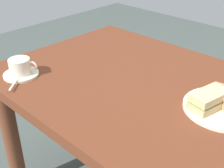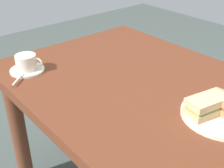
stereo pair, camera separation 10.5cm
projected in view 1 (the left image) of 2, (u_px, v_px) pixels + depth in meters
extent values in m
cube|color=#5F2E1A|center=(157.00, 94.00, 1.16)|extent=(1.35, 0.87, 0.05)
cylinder|color=brown|center=(12.00, 140.00, 1.48)|extent=(0.08, 0.08, 0.68)
cylinder|color=brown|center=(110.00, 89.00, 1.92)|extent=(0.08, 0.08, 0.68)
cylinder|color=beige|center=(223.00, 108.00, 1.02)|extent=(0.27, 0.27, 0.01)
cube|color=#D9AE79|center=(209.00, 103.00, 1.01)|extent=(0.10, 0.15, 0.03)
cube|color=#659344|center=(210.00, 99.00, 1.00)|extent=(0.09, 0.14, 0.01)
cube|color=#DAB580|center=(210.00, 95.00, 1.00)|extent=(0.10, 0.15, 0.03)
cylinder|color=silver|center=(21.00, 74.00, 1.25)|extent=(0.15, 0.15, 0.01)
cylinder|color=beige|center=(20.00, 66.00, 1.23)|extent=(0.09, 0.09, 0.06)
cylinder|color=#AE6D50|center=(19.00, 60.00, 1.21)|extent=(0.08, 0.08, 0.01)
torus|color=beige|center=(32.00, 66.00, 1.23)|extent=(0.04, 0.04, 0.05)
cube|color=silver|center=(13.00, 85.00, 1.15)|extent=(0.06, 0.06, 0.00)
ellipsoid|color=silver|center=(16.00, 79.00, 1.19)|extent=(0.03, 0.03, 0.01)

